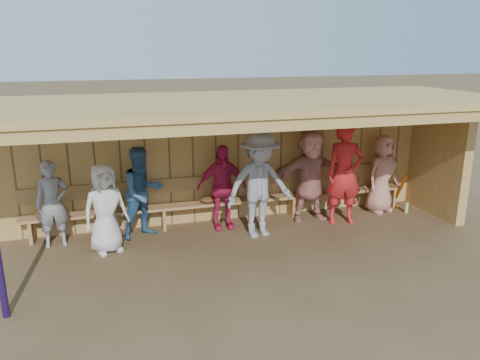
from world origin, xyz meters
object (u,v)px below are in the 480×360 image
object	(u,v)px
player_e	(259,185)
player_h	(382,174)
player_b	(105,209)
player_g	(345,174)
player_a	(53,204)
bench	(229,195)
player_c	(143,192)
player_f	(311,175)
player_d	(222,187)

from	to	relation	value
player_e	player_h	bearing A→B (deg)	3.62
player_b	player_g	world-z (taller)	player_g
player_b	player_e	distance (m)	2.65
player_g	player_e	bearing A→B (deg)	-165.28
player_b	player_h	size ratio (longest dim) A/B	0.94
player_b	player_a	bearing A→B (deg)	127.09
bench	player_b	bearing A→B (deg)	-160.60
player_e	player_h	world-z (taller)	player_e
player_c	player_f	size ratio (longest dim) A/B	0.90
player_h	player_a	bearing A→B (deg)	161.50
player_f	player_b	bearing A→B (deg)	-171.57
bench	player_c	bearing A→B (deg)	-169.61
bench	player_a	bearing A→B (deg)	-174.49
player_h	player_d	bearing A→B (deg)	161.50
player_b	player_g	xyz separation A→B (m)	(4.42, 0.14, 0.23)
player_a	player_f	bearing A→B (deg)	-6.37
player_b	player_c	world-z (taller)	player_c
player_e	bench	xyz separation A→B (m)	(-0.33, 0.86, -0.44)
player_c	player_g	bearing A→B (deg)	-29.29
player_d	player_f	distance (m)	1.78
player_h	bench	xyz separation A→B (m)	(-3.17, 0.31, -0.28)
bench	player_f	bearing A→B (deg)	-12.51
player_g	bench	size ratio (longest dim) A/B	0.26
player_f	bench	xyz separation A→B (m)	(-1.55, 0.34, -0.38)
player_c	player_h	distance (m)	4.83
player_h	player_c	bearing A→B (deg)	161.50
player_c	bench	distance (m)	1.72
player_a	player_b	xyz separation A→B (m)	(0.85, -0.51, 0.01)
player_f	bench	world-z (taller)	player_f
player_a	bench	bearing A→B (deg)	-0.39
player_c	player_d	size ratio (longest dim) A/B	1.03
player_a	bench	distance (m)	3.19
player_b	player_e	size ratio (longest dim) A/B	0.79
player_d	player_h	distance (m)	3.39
player_a	player_d	distance (m)	2.95
player_b	player_f	bearing A→B (deg)	-15.05
player_a	player_e	bearing A→B (deg)	-14.85
player_e	player_g	bearing A→B (deg)	-1.52
player_e	player_h	size ratio (longest dim) A/B	1.19
player_c	player_f	xyz separation A→B (m)	(3.22, -0.04, 0.09)
player_c	player_d	bearing A→B (deg)	-23.68
player_a	player_c	xyz separation A→B (m)	(1.50, 0.00, 0.07)
player_d	player_f	bearing A→B (deg)	-2.48
player_f	player_g	world-z (taller)	player_g
player_a	player_e	size ratio (longest dim) A/B	0.78
player_c	bench	bearing A→B (deg)	-13.30
player_d	player_e	world-z (taller)	player_e
player_d	player_h	bearing A→B (deg)	-1.21
player_b	player_d	distance (m)	2.16
player_c	player_d	distance (m)	1.45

